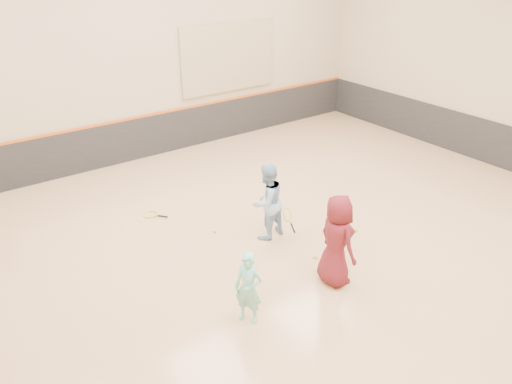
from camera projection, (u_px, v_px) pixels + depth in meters
room at (277, 212)px, 9.80m from camera, size 15.04×12.04×6.22m
wainscot_back at (148, 137)px, 14.21m from camera, size 14.90×0.04×1.20m
wainscot_right at (489, 142)px, 13.82m from camera, size 0.04×11.90×1.20m
accent_stripe at (146, 116)px, 13.93m from camera, size 14.90×0.03×0.06m
acoustic_panel at (228, 57)px, 14.82m from camera, size 3.20×0.08×2.00m
girl at (248, 288)px, 7.92m from camera, size 0.50×0.55×1.27m
instructor at (267, 202)px, 10.17m from camera, size 0.88×0.73×1.64m
young_man at (337, 240)px, 8.75m from camera, size 0.64×0.90×1.73m
held_racket at (287, 215)px, 10.36m from camera, size 0.33×0.33×0.65m
spare_racket at (150, 213)px, 11.33m from camera, size 0.75×0.75×0.08m
ball_under_racket at (315, 257)px, 9.77m from camera, size 0.07×0.07×0.07m
ball_in_hand at (356, 231)px, 8.61m from camera, size 0.07×0.07×0.07m
ball_beside_spare at (215, 231)px, 10.65m from camera, size 0.07×0.07×0.07m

